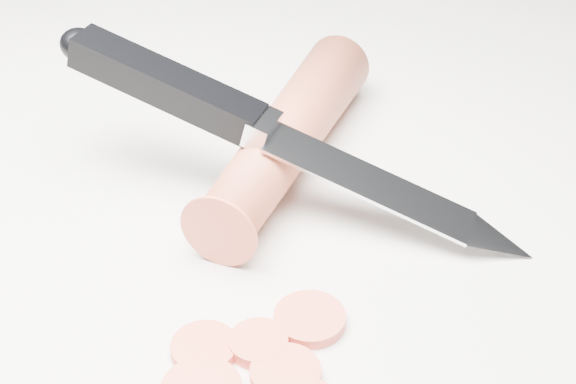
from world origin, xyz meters
name	(u,v)px	position (x,y,z in m)	size (l,w,h in m)	color
ground	(216,304)	(0.00, 0.00, 0.00)	(2.40, 2.40, 0.00)	silver
carrot	(288,135)	(0.08, 0.10, 0.02)	(0.04, 0.04, 0.21)	#B9472D
carrot_slice_1	(204,348)	(-0.01, -0.03, 0.00)	(0.03, 0.03, 0.01)	#D85035
carrot_slice_3	(258,343)	(0.01, -0.04, 0.00)	(0.03, 0.03, 0.01)	#D85035
carrot_slice_4	(285,374)	(0.02, -0.06, 0.00)	(0.03, 0.03, 0.01)	#D85035
carrot_slice_7	(310,319)	(0.04, -0.03, 0.00)	(0.04, 0.04, 0.01)	#D85035
kitchen_knife	(289,135)	(0.07, 0.07, 0.05)	(0.24, 0.22, 0.09)	silver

